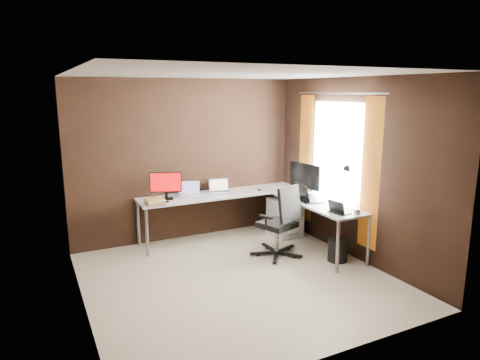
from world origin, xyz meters
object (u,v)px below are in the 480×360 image
object	(u,v)px
monitor_left	(166,184)
book_stack	(155,202)
monitor_right	(305,177)
laptop_black_small	(338,210)
laptop_white	(189,193)
desk_lamp	(352,183)
laptop_black_big	(307,197)
drawer_pedestal	(285,217)
office_chair	(279,235)
wastebasket	(338,250)
laptop_silver	(219,190)

from	to	relation	value
monitor_left	book_stack	size ratio (longest dim) A/B	1.60
monitor_right	laptop_black_small	bearing A→B (deg)	159.89
laptop_white	desk_lamp	size ratio (longest dim) A/B	0.61
laptop_black_big	desk_lamp	world-z (taller)	desk_lamp
drawer_pedestal	monitor_left	world-z (taller)	monitor_left
monitor_left	desk_lamp	world-z (taller)	desk_lamp
laptop_black_small	monitor_left	bearing A→B (deg)	36.67
drawer_pedestal	laptop_black_small	xyz separation A→B (m)	(-0.05, -1.36, 0.47)
laptop_black_small	office_chair	size ratio (longest dim) A/B	0.28
monitor_left	wastebasket	distance (m)	2.65
monitor_right	office_chair	size ratio (longest dim) A/B	0.59
laptop_silver	laptop_white	bearing A→B (deg)	-167.77
laptop_white	book_stack	bearing A→B (deg)	-131.07
monitor_right	office_chair	distance (m)	1.04
book_stack	desk_lamp	xyz separation A→B (m)	(2.18, -1.58, 0.37)
laptop_white	monitor_left	bearing A→B (deg)	-147.93
monitor_right	laptop_white	world-z (taller)	monitor_right
monitor_left	monitor_right	size ratio (longest dim) A/B	0.73
monitor_right	laptop_silver	bearing A→B (deg)	43.40
monitor_left	monitor_right	distance (m)	2.10
laptop_black_big	wastebasket	world-z (taller)	laptop_black_big
drawer_pedestal	monitor_left	distance (m)	2.01
laptop_silver	desk_lamp	bearing A→B (deg)	-46.58
monitor_left	book_stack	world-z (taller)	monitor_left
monitor_right	laptop_black_big	distance (m)	0.40
laptop_silver	office_chair	xyz separation A→B (m)	(0.42, -1.13, -0.47)
laptop_silver	laptop_black_small	bearing A→B (deg)	-48.95
laptop_white	laptop_black_big	xyz separation A→B (m)	(1.44, -1.07, 0.01)
monitor_left	office_chair	bearing A→B (deg)	-18.50
laptop_white	wastebasket	size ratio (longest dim) A/B	1.27
monitor_left	wastebasket	world-z (taller)	monitor_left
laptop_silver	laptop_black_big	bearing A→B (deg)	-35.27
laptop_silver	laptop_black_big	xyz separation A→B (m)	(0.93, -1.06, 0.01)
laptop_black_big	desk_lamp	xyz separation A→B (m)	(0.14, -0.79, 0.35)
drawer_pedestal	laptop_silver	world-z (taller)	laptop_silver
drawer_pedestal	laptop_silver	distance (m)	1.16
monitor_right	laptop_white	distance (m)	1.79
desk_lamp	wastebasket	world-z (taller)	desk_lamp
laptop_black_small	office_chair	xyz separation A→B (m)	(-0.51, 0.64, -0.47)
monitor_left	book_stack	bearing A→B (deg)	-114.67
laptop_black_big	laptop_black_small	size ratio (longest dim) A/B	1.53
drawer_pedestal	wastebasket	world-z (taller)	drawer_pedestal
laptop_black_small	book_stack	distance (m)	2.54
book_stack	office_chair	world-z (taller)	office_chair
book_stack	wastebasket	xyz separation A→B (m)	(2.16, -1.40, -0.62)
laptop_silver	desk_lamp	xyz separation A→B (m)	(1.07, -1.84, 0.36)
drawer_pedestal	laptop_black_big	size ratio (longest dim) A/B	1.37
laptop_white	wastebasket	distance (m)	2.36
desk_lamp	wastebasket	distance (m)	1.00
laptop_white	laptop_black_small	size ratio (longest dim) A/B	1.37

